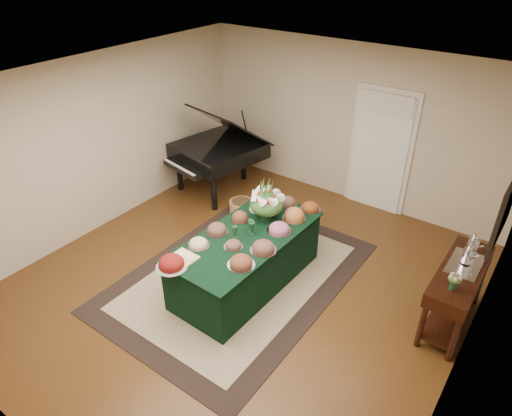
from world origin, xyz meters
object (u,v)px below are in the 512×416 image
Objects in this scene: floral_centerpiece at (267,201)px; grand_piano at (218,150)px; mahogany_sideboard at (459,282)px; buffet_table at (246,259)px.

floral_centerpiece is 2.39m from grand_piano.
floral_centerpiece is at bearing -172.20° from mahogany_sideboard.
mahogany_sideboard is (2.49, 0.34, -0.41)m from floral_centerpiece.
buffet_table is at bearing -86.76° from floral_centerpiece.
mahogany_sideboard reaches higher than buffet_table.
floral_centerpiece is (-0.03, 0.50, 0.66)m from buffet_table.
floral_centerpiece is 2.54m from mahogany_sideboard.
floral_centerpiece is at bearing -34.11° from grand_piano.
buffet_table is 1.63× the size of mahogany_sideboard.
buffet_table is at bearing -161.16° from mahogany_sideboard.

